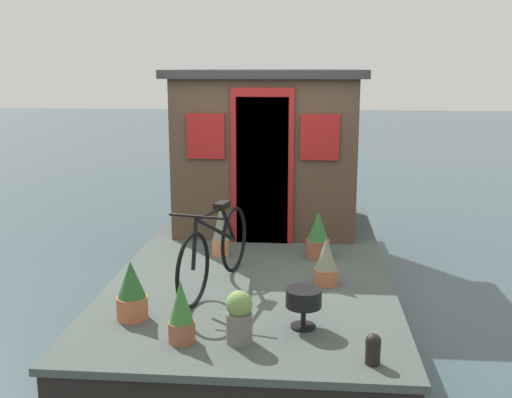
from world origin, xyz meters
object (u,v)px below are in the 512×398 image
at_px(potted_plant_sage, 326,262).
at_px(potted_plant_succulent, 132,292).
at_px(bicycle, 215,249).
at_px(charcoal_grill, 304,300).
at_px(houseboat_cabin, 268,148).
at_px(mooring_bollard, 373,348).
at_px(potted_plant_geranium, 220,232).
at_px(potted_plant_lavender, 181,313).
at_px(potted_plant_thyme, 239,316).
at_px(potted_plant_mint, 318,236).

xyz_separation_m(potted_plant_sage, potted_plant_succulent, (-0.97, 1.60, 0.02)).
height_order(bicycle, charcoal_grill, bicycle).
bearing_deg(houseboat_cabin, mooring_bollard, -165.32).
relative_size(potted_plant_sage, potted_plant_geranium, 0.82).
height_order(potted_plant_sage, potted_plant_lavender, potted_plant_lavender).
bearing_deg(charcoal_grill, houseboat_cabin, 8.96).
distance_m(potted_plant_thyme, potted_plant_lavender, 0.44).
bearing_deg(bicycle, mooring_bollard, -136.90).
relative_size(houseboat_cabin, charcoal_grill, 7.40).
height_order(houseboat_cabin, potted_plant_thyme, houseboat_cabin).
bearing_deg(charcoal_grill, bicycle, 44.56).
relative_size(houseboat_cabin, potted_plant_thyme, 5.85).
relative_size(potted_plant_thyme, potted_plant_mint, 0.80).
xyz_separation_m(potted_plant_mint, mooring_bollard, (-2.42, -0.36, -0.12)).
distance_m(bicycle, potted_plant_geranium, 0.99).
bearing_deg(potted_plant_lavender, mooring_bollard, -99.48).
distance_m(potted_plant_lavender, mooring_bollard, 1.42).
xyz_separation_m(potted_plant_sage, mooring_bollard, (-1.59, -0.29, -0.10)).
bearing_deg(potted_plant_thyme, bicycle, 17.20).
xyz_separation_m(bicycle, potted_plant_mint, (1.01, -0.96, -0.13)).
relative_size(potted_plant_geranium, potted_plant_mint, 1.10).
height_order(potted_plant_thyme, charcoal_grill, potted_plant_thyme).
xyz_separation_m(houseboat_cabin, potted_plant_thyme, (-3.58, -0.04, -0.80)).
bearing_deg(charcoal_grill, potted_plant_mint, -4.05).
distance_m(bicycle, potted_plant_thyme, 1.22).
bearing_deg(potted_plant_sage, houseboat_cabin, 17.59).
height_order(potted_plant_geranium, potted_plant_succulent, potted_plant_geranium).
relative_size(potted_plant_thyme, potted_plant_lavender, 0.84).
bearing_deg(mooring_bollard, bicycle, 43.10).
distance_m(potted_plant_thyme, potted_plant_succulent, 0.99).
bearing_deg(bicycle, potted_plant_sage, -80.50).
relative_size(potted_plant_succulent, potted_plant_lavender, 1.02).
height_order(potted_plant_mint, charcoal_grill, potted_plant_mint).
bearing_deg(potted_plant_succulent, potted_plant_sage, -58.76).
xyz_separation_m(potted_plant_sage, potted_plant_geranium, (0.81, 1.13, 0.05)).
distance_m(potted_plant_lavender, charcoal_grill, 0.97).
height_order(potted_plant_mint, potted_plant_succulent, potted_plant_mint).
xyz_separation_m(bicycle, mooring_bollard, (-1.41, -1.32, -0.25)).
bearing_deg(mooring_bollard, potted_plant_mint, 8.43).
relative_size(potted_plant_sage, charcoal_grill, 1.43).
bearing_deg(potted_plant_mint, potted_plant_geranium, 91.36).
distance_m(potted_plant_mint, mooring_bollard, 2.45).
relative_size(houseboat_cabin, potted_plant_sage, 5.16).
xyz_separation_m(potted_plant_geranium, potted_plant_mint, (0.03, -1.06, -0.02)).
xyz_separation_m(potted_plant_thyme, potted_plant_lavender, (-0.03, 0.43, 0.03)).
distance_m(houseboat_cabin, potted_plant_sage, 2.49).
bearing_deg(potted_plant_sage, potted_plant_lavender, 140.68).
relative_size(potted_plant_lavender, mooring_bollard, 2.16).
relative_size(charcoal_grill, mooring_bollard, 1.43).
xyz_separation_m(potted_plant_thyme, potted_plant_geranium, (2.13, 0.45, 0.06)).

